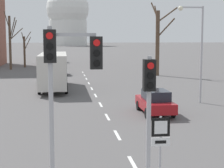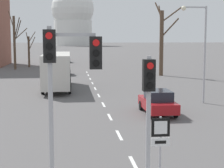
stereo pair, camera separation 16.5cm
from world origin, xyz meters
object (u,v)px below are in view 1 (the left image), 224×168
Objects in this scene: traffic_signal_near_left at (66,71)px; street_lamp_right at (197,43)px; sedan_near_left at (62,59)px; city_bus at (54,68)px; route_sign_post at (160,141)px; sedan_near_right at (60,69)px; traffic_signal_centre_tall at (149,100)px; sedan_mid_centre at (155,102)px.

street_lamp_right is at bearing 58.82° from traffic_signal_near_left.
sedan_near_left is (-0.61, 66.00, -3.22)m from traffic_signal_near_left.
city_bus reaches higher than sedan_near_left.
street_lamp_right is at bearing 66.51° from route_sign_post.
sedan_near_right reaches higher than sedan_near_left.
street_lamp_right is 1.86× the size of sedan_near_right.
traffic_signal_centre_tall is 0.41× the size of city_bus.
traffic_signal_centre_tall is 1.00× the size of sedan_mid_centre.
traffic_signal_centre_tall is at bearing -0.33° from traffic_signal_near_left.
route_sign_post is (2.97, 0.37, -2.32)m from traffic_signal_near_left.
route_sign_post reaches higher than sedan_mid_centre.
traffic_signal_centre_tall is 0.60× the size of street_lamp_right.
traffic_signal_centre_tall is at bearing -87.32° from sedan_near_left.
sedan_mid_centre is (5.85, 12.75, -3.23)m from traffic_signal_near_left.
sedan_mid_centre is 0.41× the size of city_bus.
sedan_near_right is (-0.62, 40.04, -3.20)m from traffic_signal_near_left.
sedan_near_right is at bearing 94.44° from traffic_signal_centre_tall.
city_bus is at bearing 139.90° from street_lamp_right.
traffic_signal_near_left is 66.08m from sedan_near_left.
route_sign_post is (0.48, 0.38, -1.41)m from traffic_signal_centre_tall.
sedan_near_left is at bearing 93.12° from route_sign_post.
traffic_signal_centre_tall is 1.77× the size of route_sign_post.
traffic_signal_centre_tall is at bearing -82.08° from city_bus.
sedan_near_right is at bearing 88.07° from city_bus.
traffic_signal_near_left is 2.12× the size of route_sign_post.
sedan_near_left is 0.36× the size of city_bus.
sedan_mid_centre is at bearing -61.93° from city_bus.
traffic_signal_near_left reaches higher than sedan_mid_centre.
traffic_signal_near_left is at bearing 179.67° from traffic_signal_centre_tall.
street_lamp_right is at bearing -77.95° from sedan_near_left.
route_sign_post is 0.57× the size of sedan_mid_centre.
city_bus reaches higher than sedan_mid_centre.
route_sign_post is at bearing -84.83° from sedan_near_right.
route_sign_post is at bearing 7.11° from traffic_signal_near_left.
city_bus is (-0.50, -40.21, 1.23)m from sedan_near_left.
route_sign_post is at bearing 38.59° from traffic_signal_centre_tall.
street_lamp_right reaches higher than city_bus.
traffic_signal_near_left is at bearing -89.47° from sedan_near_left.
route_sign_post reaches higher than sedan_near_right.
traffic_signal_near_left reaches higher than sedan_near_right.
traffic_signal_near_left reaches higher than route_sign_post.
sedan_near_left is at bearing 89.97° from sedan_near_right.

